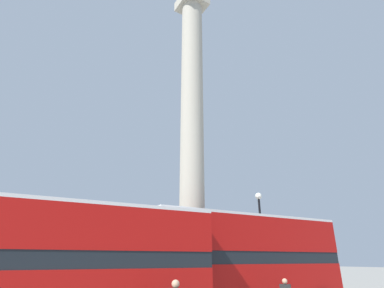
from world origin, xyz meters
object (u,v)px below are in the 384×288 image
object	(u,v)px
bus_a	(49,261)
street_lamp	(262,238)
monument_column	(192,175)
equestrian_statue	(272,269)
bus_b	(247,258)

from	to	relation	value
bus_a	street_lamp	world-z (taller)	street_lamp
monument_column	bus_a	size ratio (longest dim) A/B	2.20
equestrian_statue	bus_b	bearing A→B (deg)	-149.88
bus_a	equestrian_statue	xyz separation A→B (m)	(19.22, 9.52, -0.72)
street_lamp	bus_b	bearing A→B (deg)	-144.42
bus_b	equestrian_statue	bearing A→B (deg)	41.86
bus_b	equestrian_statue	distance (m)	13.46
bus_b	street_lamp	size ratio (longest dim) A/B	1.63
bus_a	equestrian_statue	bearing A→B (deg)	29.03
monument_column	street_lamp	size ratio (longest dim) A/B	3.77
equestrian_statue	monument_column	bearing A→B (deg)	-169.25
street_lamp	monument_column	bearing A→B (deg)	149.61
monument_column	bus_b	xyz separation A→B (m)	(0.39, -4.62, -5.21)
monument_column	street_lamp	xyz separation A→B (m)	(3.77, -2.21, -4.03)
bus_b	equestrian_statue	world-z (taller)	equestrian_statue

